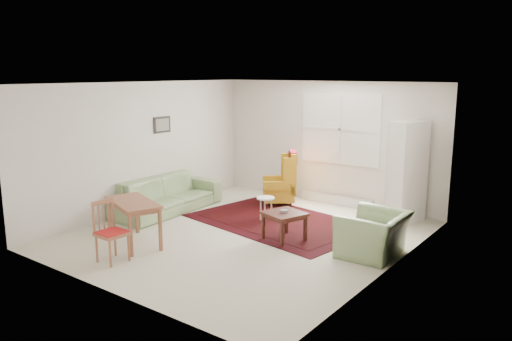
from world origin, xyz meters
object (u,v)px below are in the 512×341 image
Objects in this scene: stool at (266,208)px; desk_chair at (112,232)px; sofa at (167,188)px; armchair at (374,230)px; coffee_table at (284,226)px; wingback_chair at (278,178)px; cabinet at (407,172)px; desk at (134,223)px.

desk_chair is (-0.55, -2.98, 0.23)m from stool.
sofa reaches higher than armchair.
wingback_chair is at bearing 126.74° from coffee_table.
coffee_table is at bearing -39.23° from stool.
wingback_chair is at bearing -155.44° from cabinet.
sofa is at bearing 178.66° from coffee_table.
sofa reaches higher than desk_chair.
wingback_chair is 4.04m from desk_chair.
wingback_chair reaches higher than desk.
cabinet reaches higher than stool.
sofa is 2.31× the size of armchair.
wingback_chair is 2.58m from cabinet.
desk is (-3.22, -1.81, -0.04)m from armchair.
desk is at bearing -152.51° from sofa.
cabinet reaches higher than sofa.
desk_chair is at bearing -153.63° from sofa.
sofa is 2.08× the size of wingback_chair.
wingback_chair reaches higher than armchair.
stool is (-2.33, 0.49, -0.17)m from armchair.
coffee_table is 0.52× the size of desk.
wingback_chair is (1.43, 1.73, 0.09)m from sofa.
armchair is at bearing -12.00° from stool.
armchair is 1.13× the size of desk_chair.
armchair is at bearing -47.84° from desk_chair.
cabinet is at bearing 51.59° from desk.
wingback_chair is 3.40m from desk.
cabinet reaches higher than armchair.
sofa is at bearing 31.08° from desk_chair.
coffee_table is at bearing -82.06° from armchair.
armchair is at bearing 9.53° from coffee_table.
stool is 2.48m from desk.
armchair is 3.18m from wingback_chair.
cabinet reaches higher than coffee_table.
desk_chair is at bearing -105.06° from cabinet.
sofa is 2.25m from wingback_chair.
stool is at bearing 68.74° from desk.
wingback_chair reaches higher than desk_chair.
stool is 0.49× the size of desk_chair.
stool is at bearing -73.69° from sofa.
wingback_chair is (-2.77, 1.56, 0.17)m from armchair.
desk is (-0.90, -2.31, 0.13)m from stool.
armchair is 1.74× the size of coffee_table.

